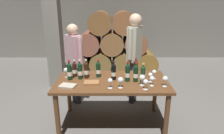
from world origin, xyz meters
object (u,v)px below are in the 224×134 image
Objects in this scene: wine_bottle_5 at (136,67)px; wine_glass_8 at (66,71)px; leather_ledger at (92,83)px; wine_bottle_8 at (136,73)px; wine_glass_5 at (165,79)px; wine_bottle_4 at (114,72)px; wine_glass_0 at (154,72)px; wine_bottle_9 at (143,74)px; tasting_notebook at (68,86)px; wine_bottle_1 at (80,71)px; wine_glass_6 at (152,79)px; wine_bottle_7 at (75,69)px; dining_table at (112,86)px; wine_glass_3 at (110,81)px; wine_glass_2 at (121,80)px; taster_seated_left at (74,58)px; wine_bottle_2 at (128,73)px; wine_glass_7 at (150,75)px; wine_bottle_0 at (86,70)px; wine_bottle_3 at (69,71)px; wine_glass_4 at (142,78)px; sommelier_presenting at (134,51)px; wine_bottle_6 at (98,69)px.

wine_bottle_5 is 1.13m from wine_glass_8.
wine_bottle_8 is at bearing 5.12° from leather_ledger.
wine_glass_8 is (-1.48, 0.36, 0.00)m from wine_glass_5.
wine_glass_0 is at bearing 3.55° from wine_bottle_4.
wine_bottle_9 is 1.32× the size of tasting_notebook.
wine_bottle_5 is (0.89, 0.23, -0.01)m from wine_bottle_1.
wine_bottle_7 is at bearing 162.22° from wine_glass_6.
wine_glass_3 is (-0.03, -0.29, 0.19)m from dining_table.
tasting_notebook is at bearing -113.00° from wine_bottle_1.
wine_glass_2 is 0.10× the size of taster_seated_left.
wine_bottle_2 is 2.18× the size of wine_glass_6.
wine_glass_0 is (0.27, -0.22, -0.02)m from wine_bottle_5.
wine_glass_8 is (-0.73, 0.14, 0.20)m from dining_table.
dining_table is 11.86× the size of wine_glass_7.
wine_bottle_0 is 1.10× the size of wine_bottle_7.
wine_bottle_8 is 0.22m from wine_glass_7.
wine_bottle_9 is 0.77m from leather_ledger.
wine_bottle_1 is 1.15m from wine_glass_0.
tasting_notebook is at bearing -152.12° from wine_bottle_5.
wine_glass_0 is 0.09× the size of taster_seated_left.
wine_bottle_3 is 1.10m from wine_glass_4.
wine_bottle_9 is 0.34m from wine_glass_5.
wine_glass_3 is at bearing -32.74° from leather_ledger.
wine_bottle_3 is 2.19× the size of wine_glass_7.
wine_glass_5 is 1.73m from taster_seated_left.
sommelier_presenting is at bearing 34.06° from wine_bottle_3.
wine_bottle_5 is 1.17m from taster_seated_left.
wine_glass_6 is at bearing 173.37° from wine_glass_5.
wine_bottle_0 is 2.09× the size of wine_glass_3.
wine_bottle_2 is 0.36m from wine_bottle_5.
wine_glass_6 is at bearing -7.38° from leather_ledger.
wine_glass_7 is at bearing -8.67° from wine_glass_8.
taster_seated_left is (-0.08, 0.96, 0.15)m from tasting_notebook.
wine_bottle_8 is at bearing 173.73° from wine_bottle_9.
taster_seated_left is at bearing 107.75° from wine_bottle_1.
wine_bottle_1 is 0.96m from wine_glass_4.
dining_table is 11.68× the size of wine_glass_3.
wine_bottle_0 is 0.33m from wine_glass_8.
wine_glass_6 is at bearing -70.18° from wine_bottle_5.
wine_bottle_5 reaches higher than wine_glass_0.
tasting_notebook is at bearing -171.09° from wine_glass_7.
wine_bottle_4 is 1.00m from taster_seated_left.
wine_bottle_7 is at bearing 168.06° from wine_bottle_9.
wine_bottle_8 is at bearing -35.62° from taster_seated_left.
wine_glass_5 is at bearing -72.63° from wine_glass_0.
wine_glass_3 is 0.33m from leather_ledger.
taster_seated_left is at bearing 158.77° from wine_bottle_5.
wine_glass_5 is (1.40, -0.25, -0.03)m from wine_bottle_3.
wine_bottle_6 is at bearing 15.60° from wine_bottle_3.
wine_glass_4 is (0.41, -0.22, -0.02)m from wine_bottle_4.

